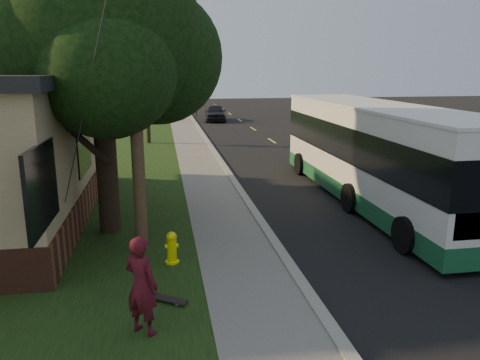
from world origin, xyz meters
name	(u,v)px	position (x,y,z in m)	size (l,w,h in m)	color
ground	(283,258)	(0.00, 0.00, 0.00)	(120.00, 120.00, 0.00)	black
road	(312,167)	(4.00, 10.00, 0.01)	(8.00, 80.00, 0.01)	black
curb	(226,169)	(0.00, 10.00, 0.06)	(0.25, 80.00, 0.12)	gray
sidewalk	(203,170)	(-1.00, 10.00, 0.04)	(2.00, 80.00, 0.08)	slate
grass_verge	(121,173)	(-4.50, 10.00, 0.04)	(5.00, 80.00, 0.07)	black
fire_hydrant	(172,248)	(-2.60, 0.00, 0.43)	(0.32, 0.32, 0.74)	#FCED0D
utility_pole	(132,57)	(-3.31, 0.99, 4.63)	(2.86, 3.21, 9.07)	#473321
leafy_tree	(100,36)	(-4.17, 2.65, 5.17)	(6.30, 6.00, 7.80)	black
bare_tree_near	(147,108)	(-3.50, 18.00, 2.15)	(1.38, 1.21, 4.31)	black
bare_tree_far	(157,98)	(-3.00, 30.00, 2.00)	(1.38, 1.21, 4.03)	black
traffic_signal	(195,82)	(0.50, 34.00, 3.16)	(0.18, 0.22, 5.50)	#2D2D30
transit_bus	(377,151)	(4.24, 4.18, 1.73)	(2.77, 12.01, 3.25)	silver
skateboarder	(141,285)	(-3.15, -2.84, 0.92)	(0.62, 0.41, 1.71)	#480E19
skateboard_main	(143,237)	(-3.32, 1.67, 0.12)	(0.22, 0.76, 0.07)	black
skateboard_spare	(167,299)	(-2.74, -1.85, 0.13)	(0.80, 0.62, 0.08)	black
dumpster	(0,164)	(-9.12, 9.46, 0.68)	(1.51, 1.24, 1.27)	black
distant_car	(215,112)	(1.84, 29.81, 0.72)	(1.70, 4.22, 1.44)	black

